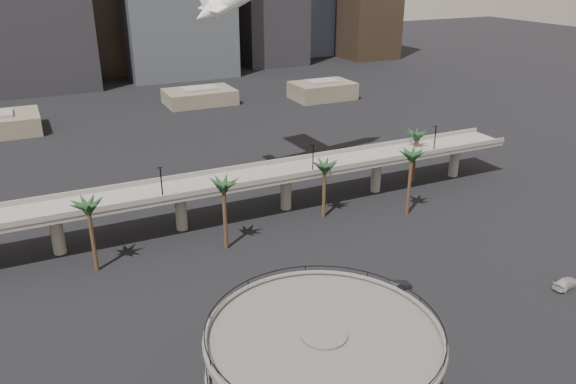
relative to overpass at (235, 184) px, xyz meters
name	(u,v)px	position (x,y,z in m)	size (l,w,h in m)	color
overpass	(235,184)	(0.00, 0.00, 0.00)	(130.00, 9.30, 14.70)	slate
palm_trees	(306,169)	(11.58, -7.82, 3.96)	(76.40, 18.40, 14.00)	#4C3420
low_buildings	(163,105)	(6.89, 87.30, -4.48)	(135.00, 27.50, 6.80)	brown
car_a	(323,339)	(-3.44, -42.11, -6.55)	(1.88, 4.66, 1.59)	#CB421D
car_b	(399,286)	(13.77, -35.39, -6.64)	(1.48, 4.24, 1.40)	black
car_c	(566,283)	(37.93, -46.22, -6.58)	(2.12, 5.20, 1.51)	#B4B4B0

